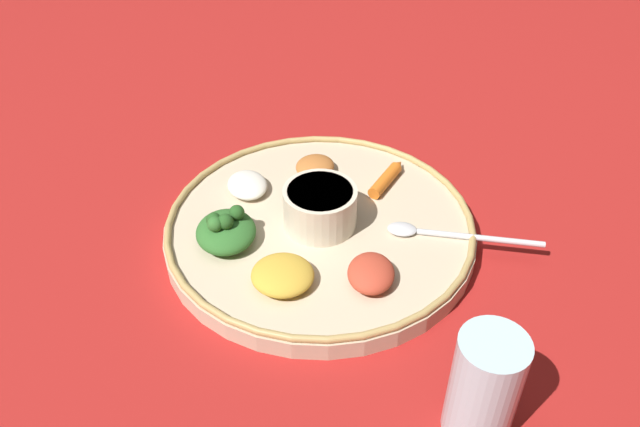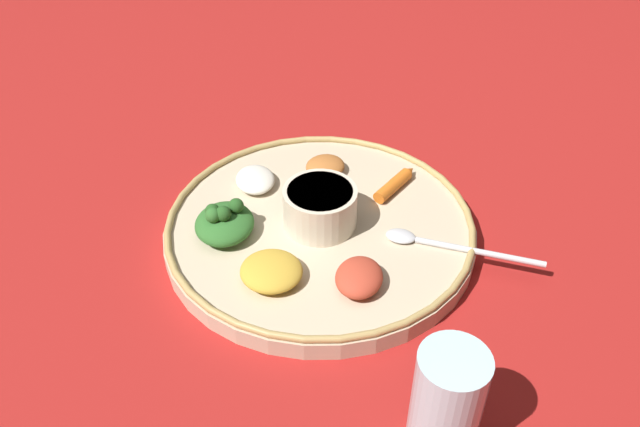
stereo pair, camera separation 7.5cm
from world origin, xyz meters
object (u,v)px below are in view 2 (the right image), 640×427
object	(u,v)px
center_bowl	(320,206)
carrot_near_spoon	(396,183)
spoon	(438,244)
greens_pile	(224,222)
drinking_glass	(445,409)

from	to	relation	value
center_bowl	carrot_near_spoon	xyz separation A→B (m)	(-0.04, 0.11, -0.02)
spoon	greens_pile	bearing A→B (deg)	-112.83
spoon	carrot_near_spoon	world-z (taller)	carrot_near_spoon
carrot_near_spoon	drinking_glass	bearing A→B (deg)	-15.96
center_bowl	drinking_glass	xyz separation A→B (m)	(0.29, 0.02, 0.00)
spoon	drinking_glass	size ratio (longest dim) A/B	1.36
spoon	carrot_near_spoon	xyz separation A→B (m)	(-0.11, -0.00, 0.00)
greens_pile	center_bowl	bearing A→B (deg)	81.58
spoon	greens_pile	size ratio (longest dim) A/B	1.66
center_bowl	drinking_glass	distance (m)	0.29
greens_pile	carrot_near_spoon	bearing A→B (deg)	95.20
drinking_glass	spoon	bearing A→B (deg)	155.16
center_bowl	carrot_near_spoon	distance (m)	0.12
spoon	greens_pile	world-z (taller)	greens_pile
greens_pile	drinking_glass	xyz separation A→B (m)	(0.30, 0.13, 0.01)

